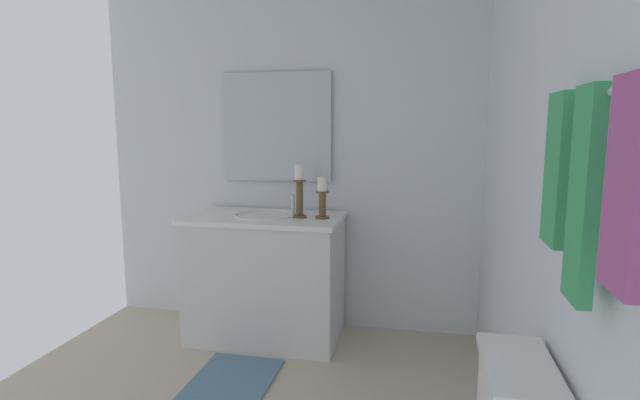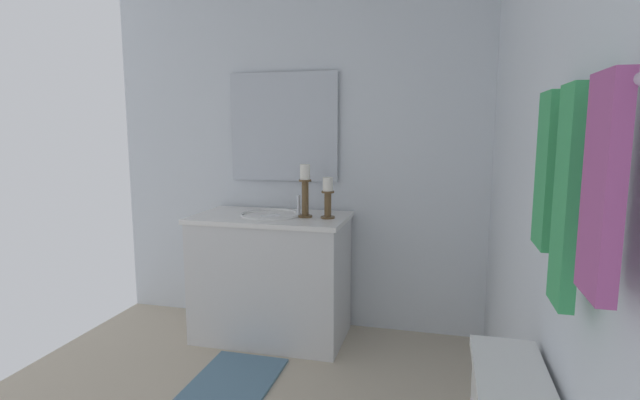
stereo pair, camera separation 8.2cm
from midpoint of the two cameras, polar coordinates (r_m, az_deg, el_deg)
The scene contains 12 objects.
wall_back at distance 1.95m, azimuth 25.14°, elevation 2.81°, with size 2.71×0.04×2.45m, color silver.
wall_left at distance 3.40m, azimuth -2.22°, elevation 5.66°, with size 0.04×2.67×2.45m, color silver.
vanity_cabinet at distance 3.26m, azimuth -5.01°, elevation -8.98°, with size 0.58×1.01×0.83m.
sink_basin at distance 3.17m, azimuth -5.08°, elevation -2.50°, with size 0.40×0.40×0.24m.
mirror at distance 3.38m, azimuth -3.64°, elevation 8.58°, with size 0.02×0.77×0.74m, color silver.
candle_holder_tall at distance 3.03m, azimuth 1.71°, elevation 0.39°, with size 0.09×0.09×0.26m.
candle_holder_short at distance 3.06m, azimuth -1.00°, elevation 1.32°, with size 0.09×0.09×0.34m.
towel_bar at distance 1.12m, azimuth 30.75°, elevation 10.82°, with size 0.02×0.02×0.65m, color silver.
towel_near_vanity at distance 1.33m, azimuth 26.85°, elevation 3.13°, with size 0.14×0.03×0.38m, color #389E59.
towel_center at distance 1.12m, azimuth 29.07°, elevation 0.28°, with size 0.12×0.03×0.46m, color #389E59.
towel_near_corner at distance 0.91m, azimuth 32.68°, elevation 1.33°, with size 0.13×0.03×0.36m, color #A54C8C.
bath_mat at distance 2.88m, azimuth -9.27°, elevation -20.31°, with size 0.60×0.44×0.02m, color slate.
Camera 2 is at (1.90, 1.01, 1.39)m, focal length 27.09 mm.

